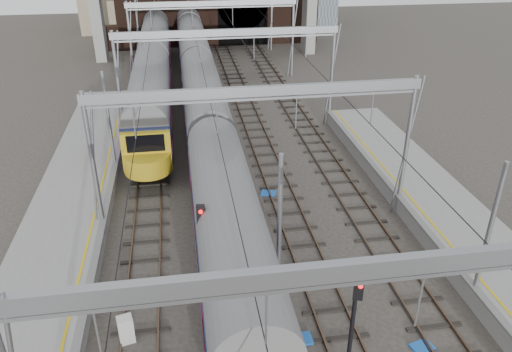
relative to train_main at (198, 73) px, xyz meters
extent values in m
plane|color=#38332D|center=(2.00, -29.19, -2.61)|extent=(160.00, 160.00, 0.00)
cube|color=gray|center=(-8.20, -26.69, -2.06)|extent=(4.20, 55.00, 1.10)
cube|color=slate|center=(-6.15, -26.69, -1.56)|extent=(0.35, 55.00, 0.12)
cube|color=gold|center=(-6.65, -26.69, -1.50)|extent=(0.12, 55.00, 0.01)
cube|color=slate|center=(10.15, -30.69, -1.56)|extent=(0.35, 47.00, 0.12)
cube|color=gold|center=(10.65, -30.69, -1.50)|extent=(0.12, 47.00, 0.01)
cube|color=#4C3828|center=(-4.72, -14.19, -2.52)|extent=(0.08, 80.00, 0.16)
cube|color=#4C3828|center=(-3.28, -14.19, -2.52)|extent=(0.08, 80.00, 0.16)
cube|color=black|center=(-4.00, -14.19, -2.60)|extent=(2.40, 80.00, 0.14)
cube|color=#4C3828|center=(-0.72, -14.19, -2.52)|extent=(0.08, 80.00, 0.16)
cube|color=#4C3828|center=(0.72, -14.19, -2.52)|extent=(0.08, 80.00, 0.16)
cube|color=black|center=(0.00, -14.19, -2.60)|extent=(2.40, 80.00, 0.14)
cube|color=#4C3828|center=(3.28, -14.19, -2.52)|extent=(0.08, 80.00, 0.16)
cube|color=#4C3828|center=(4.72, -14.19, -2.52)|extent=(0.08, 80.00, 0.16)
cube|color=black|center=(4.00, -14.19, -2.60)|extent=(2.40, 80.00, 0.14)
cube|color=#4C3828|center=(7.28, -14.19, -2.52)|extent=(0.08, 80.00, 0.16)
cube|color=#4C3828|center=(8.72, -14.19, -2.52)|extent=(0.08, 80.00, 0.16)
cube|color=black|center=(8.00, -14.19, -2.60)|extent=(2.40, 80.00, 0.14)
cube|color=gray|center=(2.00, -35.19, 4.99)|extent=(16.80, 0.28, 0.50)
cylinder|color=gray|center=(-6.20, -21.19, 1.39)|extent=(0.24, 0.24, 8.00)
cylinder|color=gray|center=(10.20, -21.19, 1.39)|extent=(0.24, 0.24, 8.00)
cube|color=gray|center=(2.00, -21.19, 4.99)|extent=(16.80, 0.28, 0.50)
cylinder|color=gray|center=(-6.20, -7.19, 1.39)|extent=(0.24, 0.24, 8.00)
cylinder|color=gray|center=(10.20, -7.19, 1.39)|extent=(0.24, 0.24, 8.00)
cube|color=gray|center=(2.00, -7.19, 4.99)|extent=(16.80, 0.28, 0.50)
cylinder|color=gray|center=(-6.20, 6.81, 1.39)|extent=(0.24, 0.24, 8.00)
cylinder|color=gray|center=(10.20, 6.81, 1.39)|extent=(0.24, 0.24, 8.00)
cube|color=gray|center=(2.00, 6.81, 4.99)|extent=(16.80, 0.28, 0.50)
cylinder|color=gray|center=(-6.20, 18.81, 1.39)|extent=(0.24, 0.24, 8.00)
cylinder|color=gray|center=(10.20, 18.81, 1.39)|extent=(0.24, 0.24, 8.00)
cube|color=black|center=(-4.00, -14.19, 2.89)|extent=(0.03, 80.00, 0.03)
cube|color=black|center=(0.00, -14.19, 2.89)|extent=(0.03, 80.00, 0.03)
cube|color=black|center=(4.00, -14.19, 2.89)|extent=(0.03, 80.00, 0.03)
cube|color=black|center=(8.00, -14.19, 2.89)|extent=(0.03, 80.00, 0.03)
cube|color=#311D16|center=(4.00, 22.81, 1.89)|extent=(26.00, 2.00, 9.00)
cube|color=black|center=(7.00, 21.79, -0.01)|extent=(6.50, 0.10, 5.20)
cylinder|color=black|center=(7.00, 21.79, 2.59)|extent=(6.50, 0.10, 6.50)
cube|color=#311D16|center=(-8.00, 21.81, -1.11)|extent=(6.00, 1.50, 3.00)
cube|color=gray|center=(-10.50, 16.81, 1.49)|extent=(1.20, 2.50, 8.20)
cube|color=gray|center=(14.50, 16.81, 1.49)|extent=(1.20, 2.50, 8.20)
cube|color=black|center=(0.00, 0.08, -2.26)|extent=(2.33, 68.96, 0.70)
cube|color=#121A40|center=(0.00, 0.08, -0.29)|extent=(2.96, 68.96, 2.65)
cylinder|color=slate|center=(0.00, 0.08, 1.04)|extent=(2.91, 68.46, 2.91)
cube|color=black|center=(0.00, 0.08, 0.14)|extent=(2.98, 67.76, 0.79)
cube|color=#DE455D|center=(0.00, 0.08, -1.03)|extent=(2.98, 67.96, 0.13)
cube|color=black|center=(-4.00, 2.12, -2.26)|extent=(2.40, 35.29, 0.70)
cube|color=#121A40|center=(-4.00, 2.12, -0.25)|extent=(3.05, 35.29, 2.73)
cylinder|color=slate|center=(-4.00, 2.12, 1.11)|extent=(2.99, 34.79, 2.99)
cube|color=black|center=(-4.00, 2.12, 0.19)|extent=(3.07, 34.09, 0.82)
cube|color=#DE455D|center=(-4.00, 2.12, -1.01)|extent=(3.07, 34.29, 0.13)
cube|color=gold|center=(-4.00, -15.67, -0.35)|extent=(2.99, 0.60, 2.53)
cube|color=black|center=(-4.00, -15.84, 0.30)|extent=(2.29, 0.08, 1.09)
cylinder|color=black|center=(-1.23, -26.81, -0.25)|extent=(0.16, 0.16, 4.73)
cube|color=black|center=(-1.23, -26.99, 1.82)|extent=(0.37, 0.23, 0.89)
sphere|color=red|center=(-1.23, -27.11, 2.02)|extent=(0.18, 0.18, 0.18)
cylinder|color=black|center=(3.63, -32.00, -0.31)|extent=(0.15, 0.15, 4.60)
cube|color=black|center=(3.63, -32.18, 1.70)|extent=(0.38, 0.30, 0.86)
sphere|color=red|center=(3.63, -32.30, 1.89)|extent=(0.17, 0.17, 0.17)
cube|color=silver|center=(-4.49, -28.94, -2.02)|extent=(0.69, 0.62, 1.19)
cube|color=blue|center=(2.37, -30.01, -2.56)|extent=(0.95, 0.69, 0.11)
cube|color=blue|center=(3.22, -18.05, -2.56)|extent=(1.07, 0.91, 0.11)
cube|color=blue|center=(7.02, -31.15, -2.56)|extent=(0.99, 0.81, 0.10)
camera|label=1|loc=(-1.68, -44.27, 12.51)|focal=35.00mm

